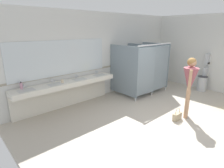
{
  "coord_description": "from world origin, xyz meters",
  "views": [
    {
      "loc": [
        -4.37,
        -2.12,
        2.43
      ],
      "look_at": [
        -1.35,
        1.22,
        1.08
      ],
      "focal_mm": 29.6,
      "sensor_mm": 36.0,
      "label": 1
    }
  ],
  "objects_px": {
    "paper_towel_dispenser_lower": "(206,73)",
    "paper_cup": "(62,81)",
    "handbag": "(177,116)",
    "paper_towel_dispenser_upper": "(208,59)",
    "person_standing": "(190,80)",
    "soap_dispenser": "(21,86)",
    "trash_bin": "(202,83)"
  },
  "relations": [
    {
      "from": "person_standing",
      "to": "paper_towel_dispenser_upper",
      "type": "bearing_deg",
      "value": 13.37
    },
    {
      "from": "paper_towel_dispenser_upper",
      "to": "paper_cup",
      "type": "height_order",
      "value": "paper_towel_dispenser_upper"
    },
    {
      "from": "person_standing",
      "to": "handbag",
      "type": "relative_size",
      "value": 4.85
    },
    {
      "from": "handbag",
      "to": "paper_cup",
      "type": "bearing_deg",
      "value": 127.22
    },
    {
      "from": "paper_towel_dispenser_lower",
      "to": "paper_cup",
      "type": "height_order",
      "value": "paper_cup"
    },
    {
      "from": "trash_bin",
      "to": "paper_cup",
      "type": "distance_m",
      "value": 5.5
    },
    {
      "from": "trash_bin",
      "to": "person_standing",
      "type": "relative_size",
      "value": 0.36
    },
    {
      "from": "person_standing",
      "to": "trash_bin",
      "type": "bearing_deg",
      "value": 14.57
    },
    {
      "from": "paper_towel_dispenser_lower",
      "to": "paper_cup",
      "type": "relative_size",
      "value": 4.66
    },
    {
      "from": "trash_bin",
      "to": "paper_towel_dispenser_upper",
      "type": "bearing_deg",
      "value": -0.1
    },
    {
      "from": "paper_towel_dispenser_upper",
      "to": "paper_cup",
      "type": "distance_m",
      "value": 5.7
    },
    {
      "from": "paper_towel_dispenser_upper",
      "to": "soap_dispenser",
      "type": "height_order",
      "value": "paper_towel_dispenser_upper"
    },
    {
      "from": "paper_towel_dispenser_lower",
      "to": "trash_bin",
      "type": "relative_size",
      "value": 0.76
    },
    {
      "from": "paper_towel_dispenser_upper",
      "to": "person_standing",
      "type": "relative_size",
      "value": 0.25
    },
    {
      "from": "paper_towel_dispenser_upper",
      "to": "handbag",
      "type": "bearing_deg",
      "value": -169.14
    },
    {
      "from": "paper_towel_dispenser_lower",
      "to": "paper_cup",
      "type": "distance_m",
      "value": 5.69
    },
    {
      "from": "paper_towel_dispenser_upper",
      "to": "paper_towel_dispenser_lower",
      "type": "distance_m",
      "value": 0.56
    },
    {
      "from": "paper_towel_dispenser_lower",
      "to": "person_standing",
      "type": "bearing_deg",
      "value": -166.5
    },
    {
      "from": "soap_dispenser",
      "to": "person_standing",
      "type": "bearing_deg",
      "value": -40.01
    },
    {
      "from": "paper_towel_dispenser_lower",
      "to": "trash_bin",
      "type": "distance_m",
      "value": 0.48
    },
    {
      "from": "trash_bin",
      "to": "soap_dispenser",
      "type": "bearing_deg",
      "value": 160.2
    },
    {
      "from": "soap_dispenser",
      "to": "paper_towel_dispenser_lower",
      "type": "bearing_deg",
      "value": -19.03
    },
    {
      "from": "paper_towel_dispenser_lower",
      "to": "trash_bin",
      "type": "height_order",
      "value": "paper_towel_dispenser_lower"
    },
    {
      "from": "trash_bin",
      "to": "soap_dispenser",
      "type": "xyz_separation_m",
      "value": [
        -6.16,
        2.22,
        0.67
      ]
    },
    {
      "from": "paper_towel_dispenser_lower",
      "to": "handbag",
      "type": "height_order",
      "value": "paper_towel_dispenser_lower"
    },
    {
      "from": "handbag",
      "to": "trash_bin",
      "type": "bearing_deg",
      "value": 11.74
    },
    {
      "from": "handbag",
      "to": "soap_dispenser",
      "type": "xyz_separation_m",
      "value": [
        -3.1,
        2.85,
        0.87
      ]
    },
    {
      "from": "paper_towel_dispenser_lower",
      "to": "soap_dispenser",
      "type": "relative_size",
      "value": 2.26
    },
    {
      "from": "trash_bin",
      "to": "paper_cup",
      "type": "relative_size",
      "value": 6.13
    },
    {
      "from": "paper_towel_dispenser_lower",
      "to": "handbag",
      "type": "relative_size",
      "value": 1.32
    },
    {
      "from": "paper_towel_dispenser_lower",
      "to": "paper_cup",
      "type": "xyz_separation_m",
      "value": [
        -5.32,
        2.02,
        0.23
      ]
    },
    {
      "from": "person_standing",
      "to": "handbag",
      "type": "height_order",
      "value": "person_standing"
    }
  ]
}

